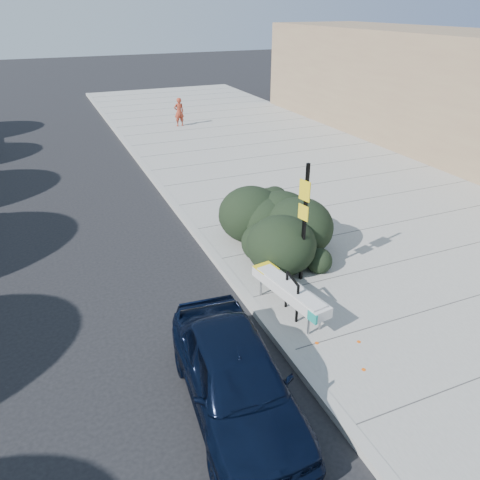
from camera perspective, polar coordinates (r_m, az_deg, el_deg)
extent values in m
plane|color=black|center=(10.97, 1.06, -7.75)|extent=(120.00, 120.00, 0.00)
cube|color=gray|center=(17.31, 11.33, 5.52)|extent=(11.20, 50.00, 0.15)
cube|color=#9E9E99|center=(15.04, -6.74, 2.58)|extent=(0.22, 50.00, 0.17)
cylinder|color=gray|center=(9.79, 8.37, -10.28)|extent=(0.05, 0.05, 0.43)
cylinder|color=gray|center=(9.95, 9.71, -9.69)|extent=(0.05, 0.05, 0.43)
cylinder|color=gray|center=(10.89, 2.58, -5.75)|extent=(0.05, 0.05, 0.43)
cylinder|color=gray|center=(11.04, 3.86, -5.30)|extent=(0.05, 0.05, 0.43)
cylinder|color=gray|center=(10.22, 5.34, -7.07)|extent=(0.31, 1.70, 0.04)
cylinder|color=gray|center=(10.37, 6.67, -6.56)|extent=(0.31, 1.70, 0.04)
cube|color=#B2B2B2|center=(10.21, 6.05, -6.11)|extent=(0.80, 2.29, 0.24)
cube|color=yellow|center=(10.75, 3.19, -3.39)|extent=(0.53, 0.52, 0.02)
cube|color=teal|center=(9.46, 8.83, -9.29)|extent=(0.09, 0.26, 0.21)
cylinder|color=black|center=(9.97, 7.00, -7.76)|extent=(0.06, 0.06, 0.89)
cylinder|color=black|center=(10.40, 5.69, -6.06)|extent=(0.06, 0.06, 0.89)
cylinder|color=black|center=(9.95, 6.46, -4.76)|extent=(0.11, 0.58, 0.06)
cube|color=black|center=(11.00, 7.83, 1.89)|extent=(0.08, 0.08, 2.96)
cube|color=yellow|center=(10.63, 7.90, 5.98)|extent=(0.10, 0.34, 0.48)
cube|color=yellow|center=(10.83, 7.72, 3.34)|extent=(0.09, 0.31, 0.36)
ellipsoid|color=black|center=(13.28, 4.15, 3.56)|extent=(2.32, 4.52, 1.68)
imported|color=black|center=(8.09, -0.51, -16.38)|extent=(1.97, 4.18, 1.38)
imported|color=#9B3521|center=(26.77, -7.45, 15.22)|extent=(0.58, 0.40, 1.52)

